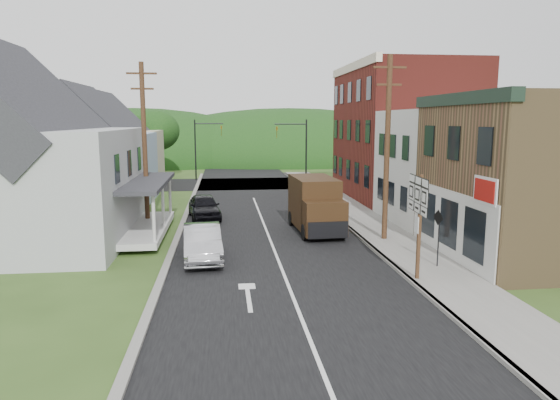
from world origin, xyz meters
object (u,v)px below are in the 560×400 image
object	(u,v)px
silver_sedan	(202,243)
dark_sedan	(204,207)
route_sign_cluster	(418,212)
warning_sign	(438,230)
delivery_van	(316,205)

from	to	relation	value
silver_sedan	dark_sedan	bearing A→B (deg)	87.33
route_sign_cluster	warning_sign	bearing A→B (deg)	49.62
delivery_van	warning_sign	world-z (taller)	delivery_van
delivery_van	route_sign_cluster	distance (m)	9.07
warning_sign	delivery_van	bearing A→B (deg)	103.22
silver_sedan	warning_sign	world-z (taller)	warning_sign
silver_sedan	delivery_van	size ratio (longest dim) A/B	0.84
dark_sedan	route_sign_cluster	world-z (taller)	route_sign_cluster
silver_sedan	route_sign_cluster	world-z (taller)	route_sign_cluster
delivery_van	warning_sign	bearing A→B (deg)	-66.57
dark_sedan	route_sign_cluster	bearing A→B (deg)	-65.76
delivery_van	warning_sign	distance (m)	8.15
silver_sedan	route_sign_cluster	size ratio (longest dim) A/B	1.15
silver_sedan	dark_sedan	distance (m)	9.08
route_sign_cluster	dark_sedan	bearing A→B (deg)	127.24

